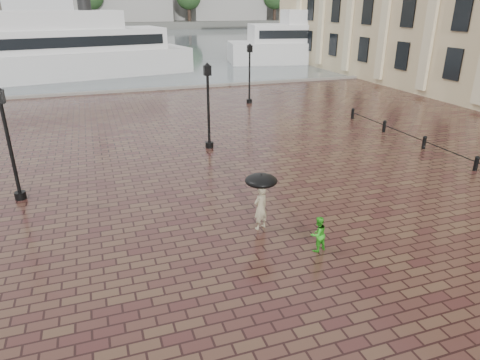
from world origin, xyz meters
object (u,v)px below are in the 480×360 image
object	(u,v)px
child_pedestrian	(318,234)
ferry_far	(332,41)
street_lamps	(116,98)
ferry_near	(57,51)
adult_pedestrian	(261,208)

from	to	relation	value
child_pedestrian	ferry_far	world-z (taller)	ferry_far
street_lamps	child_pedestrian	world-z (taller)	street_lamps
ferry_near	ferry_far	size ratio (longest dim) A/B	1.01
child_pedestrian	ferry_far	distance (m)	49.53
ferry_near	ferry_far	distance (m)	34.42
ferry_near	ferry_far	xyz separation A→B (m)	(34.29, 2.98, -0.03)
street_lamps	ferry_near	bearing A→B (deg)	99.63
street_lamps	adult_pedestrian	size ratio (longest dim) A/B	13.36
street_lamps	child_pedestrian	bearing A→B (deg)	-71.55
child_pedestrian	ferry_near	size ratio (longest dim) A/B	0.04
child_pedestrian	ferry_near	world-z (taller)	ferry_near
street_lamps	child_pedestrian	xyz separation A→B (m)	(4.97, -14.90, -1.73)
adult_pedestrian	ferry_far	world-z (taller)	ferry_far
ferry_far	adult_pedestrian	bearing A→B (deg)	-112.04
street_lamps	ferry_near	xyz separation A→B (m)	(-4.20, 24.75, 0.42)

